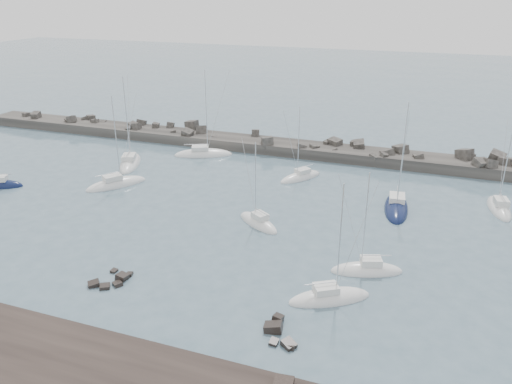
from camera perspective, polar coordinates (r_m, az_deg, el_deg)
ground at (r=57.82m, az=-7.44°, el=-6.40°), size 400.00×400.00×0.00m
rock_shelf at (r=43.23m, az=-21.66°, el=-19.34°), size 140.00×12.05×1.66m
rock_cluster_near at (r=53.30m, az=-16.23°, el=-9.86°), size 3.57×4.07×1.34m
rock_cluster_far at (r=44.54m, az=2.62°, el=-15.71°), size 3.55×4.17×1.16m
breakwater at (r=92.55m, az=-0.80°, el=5.23°), size 115.00×6.89×5.03m
sailboat_1 at (r=86.45m, az=-14.18°, el=3.16°), size 6.64×10.31×15.66m
sailboat_3 at (r=77.75m, az=-15.69°, el=0.81°), size 7.73×9.14×14.60m
sailboat_4 at (r=88.97m, az=-6.06°, el=4.27°), size 10.65×7.09×16.04m
sailboat_5 at (r=62.80m, az=0.27°, el=-3.58°), size 7.18×5.85×11.59m
sailboat_6 at (r=78.02m, az=5.11°, el=1.66°), size 6.38×7.81×12.36m
sailboat_7 at (r=49.18m, az=8.36°, el=-11.93°), size 8.23×6.34×12.89m
sailboat_8 at (r=69.66m, az=15.72°, el=-1.76°), size 4.04×10.31×15.81m
sailboat_9 at (r=54.12m, az=12.54°, el=-8.77°), size 7.89×4.64×12.12m
sailboat_10 at (r=74.31m, az=26.01°, el=-1.72°), size 3.63×8.31×12.93m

